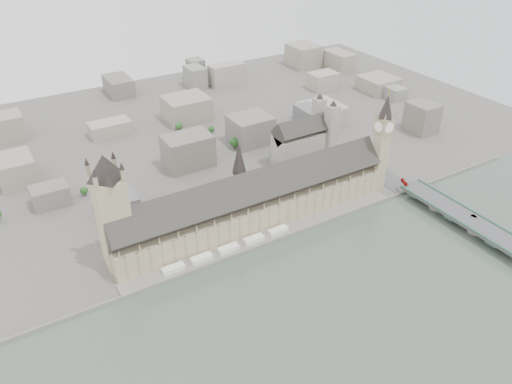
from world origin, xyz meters
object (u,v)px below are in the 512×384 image
elizabeth_tower (382,137)px  westminster_bridge (468,223)px  victoria_tower (112,207)px  car_silver (474,216)px  palace_of_westminster (253,202)px  red_bus_north (404,182)px  westminster_abbey (305,140)px

elizabeth_tower → westminster_bridge: elizabeth_tower is taller
victoria_tower → car_silver: bearing=-21.3°
palace_of_westminster → westminster_bridge: bearing=-33.5°
car_silver → victoria_tower: bearing=142.1°
palace_of_westminster → elizabeth_tower: elizabeth_tower is taller
westminster_bridge → elizabeth_tower: bearing=104.1°
palace_of_westminster → car_silver: palace_of_westminster is taller
red_bus_north → car_silver: red_bus_north is taller
westminster_bridge → palace_of_westminster: bearing=146.5°
elizabeth_tower → westminster_bridge: size_ratio=0.33×
westminster_abbey → red_bus_north: size_ratio=5.99×
red_bus_north → car_silver: size_ratio=2.27×
westminster_bridge → westminster_abbey: 190.56m
elizabeth_tower → red_bus_north: bearing=-48.0°
westminster_abbey → palace_of_westminster: bearing=-145.8°
red_bus_north → victoria_tower: bearing=-166.2°
westminster_abbey → car_silver: 191.34m
palace_of_westminster → elizabeth_tower: (138.00, -11.70, 35.38)m
elizabeth_tower → westminster_abbey: bearing=107.3°
elizabeth_tower → red_bus_north: elizabeth_tower is taller
victoria_tower → red_bus_north: size_ratio=8.82×
westminster_bridge → westminster_abbey: westminster_abbey is taller
westminster_abbey → westminster_bridge: bearing=-74.4°
palace_of_westminster → red_bus_north: bearing=-11.6°
elizabeth_tower → victoria_tower: bearing=176.0°
red_bus_north → car_silver: bearing=-59.5°
westminster_bridge → car_silver: size_ratio=65.13×
car_silver → elizabeth_tower: bearing=90.9°
westminster_bridge → car_silver: (5.92, 0.39, 5.95)m
elizabeth_tower → car_silver: elizabeth_tower is taller
elizabeth_tower → victoria_tower: size_ratio=1.07×
palace_of_westminster → westminster_bridge: size_ratio=0.82×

